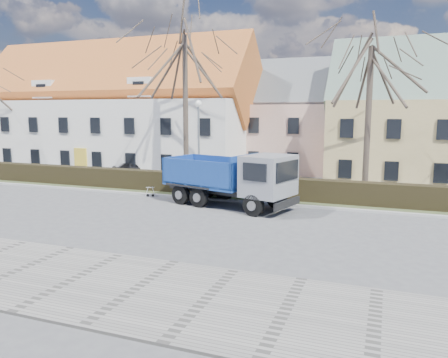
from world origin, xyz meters
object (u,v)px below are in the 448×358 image
at_px(cart_frame, 147,191).
at_px(parked_car_a, 135,169).
at_px(dump_truck, 224,178).
at_px(streetlight, 199,146).

height_order(cart_frame, parked_car_a, parked_car_a).
xyz_separation_m(cart_frame, parked_car_a, (-5.33, 7.13, 0.27)).
xyz_separation_m(dump_truck, cart_frame, (-5.42, 0.71, -1.22)).
bearing_deg(streetlight, dump_truck, -48.57).
xyz_separation_m(dump_truck, streetlight, (-3.10, 3.52, 1.46)).
xyz_separation_m(streetlight, parked_car_a, (-7.64, 4.32, -2.41)).
distance_m(dump_truck, parked_car_a, 13.33).
height_order(dump_truck, cart_frame, dump_truck).
bearing_deg(parked_car_a, dump_truck, -149.99).
distance_m(streetlight, cart_frame, 4.51).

